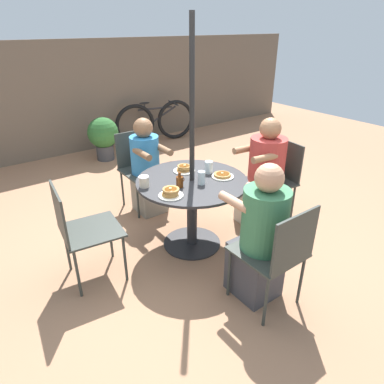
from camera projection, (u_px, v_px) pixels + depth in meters
ground_plane at (192, 243)px, 3.52m from camera, size 12.00×12.00×0.00m
back_fence at (68, 99)px, 5.61m from camera, size 10.00×0.06×1.82m
patio_table at (192, 196)px, 3.28m from camera, size 1.05×1.05×0.72m
umbrella_pole at (192, 145)px, 3.05m from camera, size 0.05×0.05×2.12m
patio_chair_north at (276, 175)px, 3.76m from camera, size 0.52×0.52×0.90m
diner_north at (263, 178)px, 3.68m from camera, size 0.53×0.42×1.19m
patio_chair_east at (140, 164)px, 4.06m from camera, size 0.47×0.47×0.90m
diner_east at (147, 170)px, 3.93m from camera, size 0.34×0.51×1.11m
patio_chair_south at (80, 227)px, 2.81m from camera, size 0.52×0.52×0.90m
patio_chair_west at (277, 251)px, 2.52m from camera, size 0.47×0.47×0.90m
diner_west at (260, 239)px, 2.64m from camera, size 0.35×0.51×1.17m
pancake_plate_a at (223, 175)px, 3.25m from camera, size 0.21×0.21×0.05m
pancake_plate_b at (184, 169)px, 3.37m from camera, size 0.21×0.21×0.07m
pancake_plate_c at (171, 193)px, 2.89m from camera, size 0.21×0.21×0.08m
syrup_bottle at (180, 181)px, 3.04m from camera, size 0.08×0.06×0.14m
coffee_cup at (144, 182)px, 3.04m from camera, size 0.09×0.09×0.10m
drinking_glass_a at (209, 167)px, 3.33m from camera, size 0.08×0.08×0.12m
drinking_glass_b at (201, 178)px, 3.09m from camera, size 0.07×0.07×0.12m
bicycle at (156, 122)px, 6.39m from camera, size 1.54×0.45×0.76m
potted_shrub at (103, 135)px, 5.52m from camera, size 0.49×0.49×0.70m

